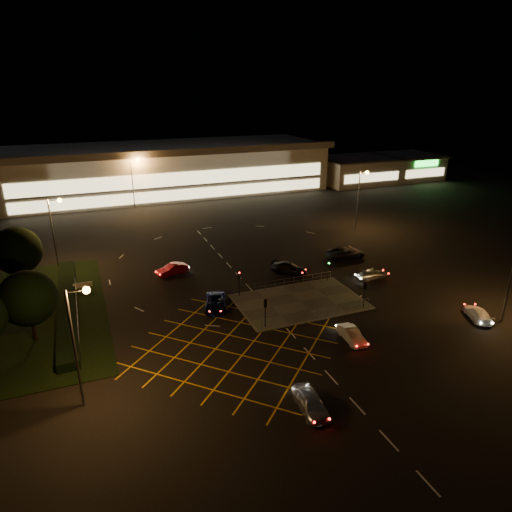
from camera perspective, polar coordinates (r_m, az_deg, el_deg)
name	(u,v)px	position (r m, az deg, el deg)	size (l,w,h in m)	color
ground	(277,298)	(54.19, 2.62, -5.24)	(180.00, 180.00, 0.00)	black
pedestrian_island	(300,302)	(53.34, 5.47, -5.70)	(14.00, 9.00, 0.12)	#4C4944
grass_verge	(19,317)	(56.17, -27.52, -6.74)	(18.00, 30.00, 0.08)	black
hedge	(68,305)	(55.50, -22.49, -5.69)	(2.00, 26.00, 1.00)	black
supermarket	(169,168)	(109.75, -10.87, 10.72)	(72.00, 26.50, 10.50)	beige
retail_unit_a	(356,170)	(120.28, 12.38, 10.45)	(18.80, 14.80, 6.35)	beige
retail_unit_b	(407,166)	(129.76, 18.39, 10.61)	(14.80, 14.80, 6.35)	beige
streetlight_sw	(78,331)	(36.63, -21.33, -8.75)	(1.78, 0.56, 10.03)	slate
streetlight_nw	(55,225)	(64.74, -23.80, 3.58)	(1.78, 0.56, 10.03)	slate
streetlight_ne	(361,192)	(80.16, 12.97, 7.85)	(1.78, 0.56, 10.03)	slate
streetlight_far_left	(134,176)	(94.51, -14.99, 9.58)	(1.78, 0.56, 10.03)	slate
streetlight_far_right	(309,163)	(108.43, 6.68, 11.49)	(1.78, 0.56, 10.03)	slate
signal_sw	(265,307)	(46.78, 1.17, -6.42)	(0.28, 0.30, 3.15)	black
signal_se	(365,289)	(52.17, 13.46, -4.03)	(0.28, 0.30, 3.15)	black
signal_nw	(239,278)	(53.52, -2.13, -2.79)	(0.28, 0.30, 3.15)	black
signal_ne	(329,264)	(58.29, 9.05, -1.02)	(0.28, 0.30, 3.15)	black
tree_c	(17,251)	(61.77, -27.71, 0.59)	(5.76, 5.76, 7.84)	black
tree_e	(28,298)	(48.61, -26.62, -4.72)	(5.40, 5.40, 7.35)	black
car_near_silver	(311,402)	(37.10, 6.83, -17.68)	(1.77, 4.39, 1.50)	silver
car_queue_white	(351,335)	(46.35, 11.85, -9.61)	(1.37, 3.92, 1.29)	#B9B9B9
car_left_blue	(216,303)	(51.61, -5.07, -5.84)	(2.32, 5.04, 1.40)	#0B1347
car_far_dkgrey	(289,268)	(60.81, 4.17, -1.55)	(1.99, 4.89, 1.42)	black
car_right_silver	(372,274)	(60.83, 14.31, -2.20)	(1.59, 3.96, 1.35)	#BABCC2
car_circ_red	(172,269)	(61.40, -10.41, -1.64)	(1.49, 4.26, 1.40)	maroon
car_east_grey	(346,253)	(67.23, 11.15, 0.39)	(2.62, 5.67, 1.58)	black
car_approach_white	(478,314)	(54.70, 25.99, -6.50)	(1.76, 4.33, 1.26)	white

